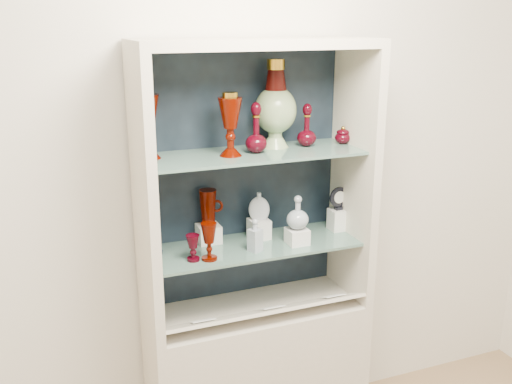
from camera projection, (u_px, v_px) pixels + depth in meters
name	position (u px, v px, depth m)	size (l,w,h in m)	color
wall_back	(239.00, 158.00, 2.62)	(3.50, 0.02, 2.80)	white
cabinet_base	(256.00, 377.00, 2.72)	(1.00, 0.40, 0.75)	beige
cabinet_back_panel	(241.00, 176.00, 2.61)	(0.98, 0.02, 1.15)	black
cabinet_side_left	(144.00, 198.00, 2.28)	(0.04, 0.40, 1.15)	beige
cabinet_side_right	(354.00, 176.00, 2.61)	(0.04, 0.40, 1.15)	beige
cabinet_top_cap	(256.00, 43.00, 2.27)	(1.00, 0.40, 0.04)	beige
shelf_lower	(254.00, 246.00, 2.54)	(0.92, 0.34, 0.01)	slate
shelf_upper	(254.00, 154.00, 2.42)	(0.92, 0.34, 0.01)	slate
label_ledge	(265.00, 312.00, 2.50)	(0.92, 0.18, 0.01)	beige
label_card_0	(333.00, 296.00, 2.62)	(0.10, 0.07, 0.00)	white
label_card_1	(272.00, 307.00, 2.51)	(0.10, 0.07, 0.00)	white
label_card_2	(203.00, 321.00, 2.40)	(0.10, 0.07, 0.00)	white
pedestal_lamp_left	(147.00, 124.00, 2.28)	(0.11, 0.11, 0.28)	#4C0B00
pedestal_lamp_right	(230.00, 124.00, 2.33)	(0.10, 0.10, 0.26)	#4C0B00
enamel_urn	(276.00, 104.00, 2.47)	(0.19, 0.19, 0.38)	#0B3F24
ruby_decanter_a	(256.00, 125.00, 2.38)	(0.09, 0.09, 0.24)	#3F030E
ruby_decanter_b	(307.00, 124.00, 2.51)	(0.09, 0.09, 0.20)	#3F030E
lidded_bowl	(343.00, 135.00, 2.58)	(0.07, 0.07, 0.08)	#3F030E
cobalt_goblet	(153.00, 235.00, 2.42)	(0.07, 0.07, 0.18)	#030E41
ruby_goblet_tall	(209.00, 242.00, 2.36)	(0.07, 0.07, 0.16)	#4C0B00
ruby_goblet_small	(193.00, 248.00, 2.36)	(0.06, 0.06, 0.11)	#3F030E
riser_ruby_pitcher	(209.00, 234.00, 2.56)	(0.10, 0.10, 0.08)	silver
ruby_pitcher	(208.00, 208.00, 2.52)	(0.12, 0.08, 0.16)	#4C0B00
clear_square_bottle	(255.00, 235.00, 2.45)	(0.05, 0.05, 0.15)	#8F9CA8
riser_flat_flask	(259.00, 229.00, 2.60)	(0.09, 0.09, 0.09)	silver
flat_flask	(259.00, 206.00, 2.57)	(0.09, 0.04, 0.13)	silver
riser_clear_round_decanter	(297.00, 236.00, 2.54)	(0.09, 0.09, 0.07)	silver
clear_round_decanter	(298.00, 213.00, 2.51)	(0.10, 0.10, 0.15)	#8F9CA8
riser_cameo_medallion	(338.00, 220.00, 2.71)	(0.08, 0.08, 0.10)	silver
cameo_medallion	(339.00, 198.00, 2.68)	(0.10, 0.04, 0.11)	black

